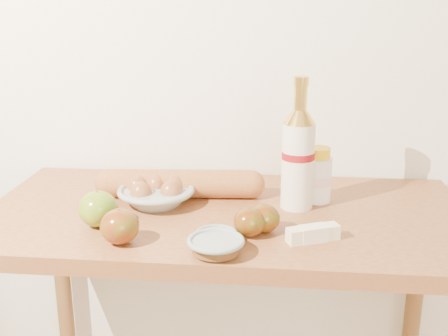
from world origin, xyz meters
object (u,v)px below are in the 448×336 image
Objects in this scene: cream_bottle at (318,176)px; baguette at (180,184)px; egg_bowl at (156,194)px; table at (225,255)px; bourbon_bottle at (298,156)px.

cream_bottle reaches higher than baguette.
egg_bowl is 0.08m from baguette.
cream_bottle is (0.23, 0.09, 0.19)m from table.
cream_bottle reaches higher than table.
baguette is (-0.13, 0.08, 0.16)m from table.
bourbon_bottle is 0.32m from baguette.
table is 0.32m from bourbon_bottle.
table is 0.31m from cream_bottle.
bourbon_bottle is 1.42× the size of egg_bowl.
baguette is (-0.36, -0.01, -0.03)m from cream_bottle.
cream_bottle is 0.42m from egg_bowl.
egg_bowl is 0.51× the size of baguette.
bourbon_bottle reaches higher than baguette.
baguette reaches higher than table.
table is 0.24m from egg_bowl.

